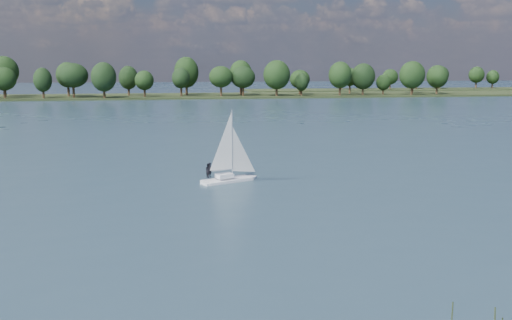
{
  "coord_description": "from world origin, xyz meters",
  "views": [
    {
      "loc": [
        2.27,
        -27.15,
        12.19
      ],
      "look_at": [
        13.01,
        31.24,
        2.5
      ],
      "focal_mm": 40.0,
      "sensor_mm": 36.0,
      "label": 1
    }
  ],
  "objects": [
    {
      "name": "ground",
      "position": [
        0.0,
        100.0,
        0.0
      ],
      "size": [
        700.0,
        700.0,
        0.0
      ],
      "primitive_type": "plane",
      "color": "#233342",
      "rests_on": "ground"
    },
    {
      "name": "far_shore",
      "position": [
        0.0,
        212.0,
        0.0
      ],
      "size": [
        660.0,
        40.0,
        1.5
      ],
      "primitive_type": "cube",
      "color": "black",
      "rests_on": "ground"
    },
    {
      "name": "far_shore_back",
      "position": [
        160.0,
        260.0,
        0.0
      ],
      "size": [
        220.0,
        30.0,
        1.4
      ],
      "primitive_type": "cube",
      "color": "black",
      "rests_on": "ground"
    },
    {
      "name": "sailboat",
      "position": [
        10.08,
        32.48,
        2.26
      ],
      "size": [
        6.3,
        4.08,
        8.08
      ],
      "rotation": [
        0.0,
        0.0,
        0.42
      ],
      "color": "white",
      "rests_on": "ground"
    },
    {
      "name": "treeline",
      "position": [
        -19.46,
        208.35,
        8.14
      ],
      "size": [
        562.76,
        73.87,
        18.38
      ],
      "color": "black",
      "rests_on": "ground"
    }
  ]
}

